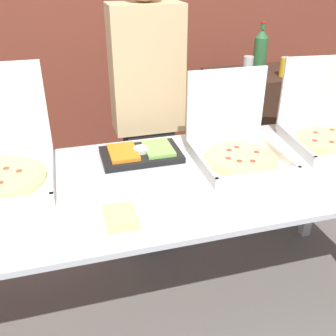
% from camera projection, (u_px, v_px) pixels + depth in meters
% --- Properties ---
extents(ground_plane, '(16.00, 16.00, 0.00)m').
position_uv_depth(ground_plane, '(168.00, 310.00, 2.19)').
color(ground_plane, slate).
extents(brick_wall_behind, '(10.00, 0.06, 2.80)m').
position_uv_depth(brick_wall_behind, '(107.00, 6.00, 2.95)').
color(brick_wall_behind, brown).
rests_on(brick_wall_behind, ground_plane).
extents(buffet_table, '(2.32, 0.89, 0.85)m').
position_uv_depth(buffet_table, '(168.00, 195.00, 1.82)').
color(buffet_table, silver).
rests_on(buffet_table, ground_plane).
extents(pizza_box_far_right, '(0.41, 0.43, 0.41)m').
position_uv_depth(pizza_box_far_right, '(236.00, 146.00, 1.90)').
color(pizza_box_far_right, silver).
rests_on(pizza_box_far_right, buffet_table).
extents(pizza_box_far_left, '(0.47, 0.48, 0.42)m').
position_uv_depth(pizza_box_far_left, '(328.00, 129.00, 2.08)').
color(pizza_box_far_left, silver).
rests_on(pizza_box_far_left, buffet_table).
extents(paper_plate_front_right, '(0.25, 0.25, 0.03)m').
position_uv_depth(paper_plate_front_right, '(121.00, 218.00, 1.49)').
color(paper_plate_front_right, white).
rests_on(paper_plate_front_right, buffet_table).
extents(veggie_tray, '(0.39, 0.24, 0.05)m').
position_uv_depth(veggie_tray, '(141.00, 153.00, 1.95)').
color(veggie_tray, black).
rests_on(veggie_tray, buffet_table).
extents(sideboard_podium, '(0.71, 0.48, 1.04)m').
position_uv_depth(sideboard_podium, '(254.00, 141.00, 2.92)').
color(sideboard_podium, '#382319').
rests_on(sideboard_podium, ground_plane).
extents(soda_bottle, '(0.09, 0.09, 0.32)m').
position_uv_depth(soda_bottle, '(260.00, 49.00, 2.68)').
color(soda_bottle, '#2D6638').
rests_on(soda_bottle, sideboard_podium).
extents(soda_can_silver, '(0.07, 0.07, 0.12)m').
position_uv_depth(soda_can_silver, '(248.00, 66.00, 2.59)').
color(soda_can_silver, silver).
rests_on(soda_can_silver, sideboard_podium).
extents(soda_can_colored, '(0.07, 0.07, 0.12)m').
position_uv_depth(soda_can_colored, '(285.00, 67.00, 2.56)').
color(soda_can_colored, gold).
rests_on(soda_can_colored, sideboard_podium).
extents(person_guest_plaid, '(0.40, 0.22, 1.72)m').
position_uv_depth(person_guest_plaid, '(148.00, 116.00, 2.33)').
color(person_guest_plaid, black).
rests_on(person_guest_plaid, ground_plane).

